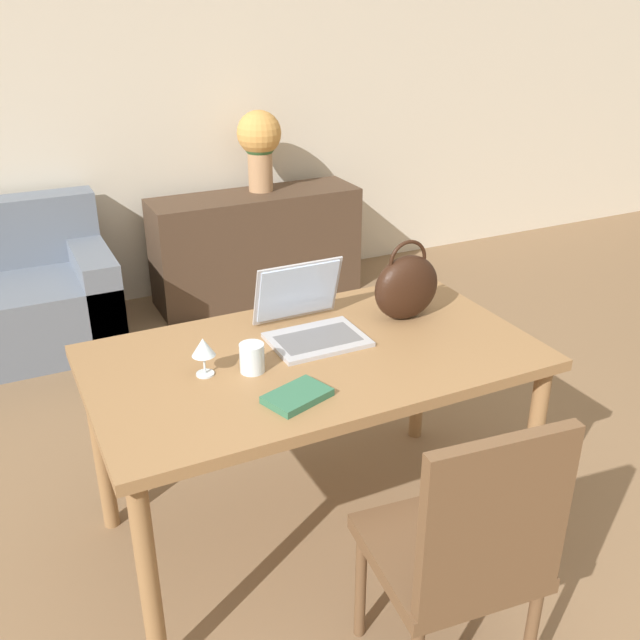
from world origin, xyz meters
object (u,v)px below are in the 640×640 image
at_px(laptop, 308,316).
at_px(wine_glass, 203,349).
at_px(drinking_glass, 252,358).
at_px(flower_vase, 259,142).
at_px(chair, 464,548).
at_px(handbag, 406,286).

xyz_separation_m(laptop, wine_glass, (-0.43, -0.13, 0.03)).
xyz_separation_m(drinking_glass, flower_vase, (0.96, 2.35, 0.20)).
bearing_deg(drinking_glass, wine_glass, 162.86).
bearing_deg(flower_vase, laptop, -107.34).
height_order(laptop, drinking_glass, laptop).
xyz_separation_m(drinking_glass, wine_glass, (-0.15, 0.05, 0.05)).
bearing_deg(laptop, flower_vase, 72.66).
height_order(drinking_glass, flower_vase, flower_vase).
height_order(laptop, wine_glass, laptop).
relative_size(chair, drinking_glass, 9.83).
bearing_deg(wine_glass, laptop, 16.89).
bearing_deg(chair, flower_vase, 83.97).
distance_m(chair, flower_vase, 3.22).
height_order(chair, wine_glass, chair).
bearing_deg(flower_vase, chair, -101.82).
relative_size(drinking_glass, handbag, 0.32).
bearing_deg(laptop, drinking_glass, -148.21).
bearing_deg(laptop, wine_glass, -163.11).
relative_size(drinking_glass, flower_vase, 0.19).
xyz_separation_m(drinking_glass, handbag, (0.67, 0.13, 0.08)).
bearing_deg(laptop, handbag, -6.13).
height_order(laptop, handbag, handbag).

